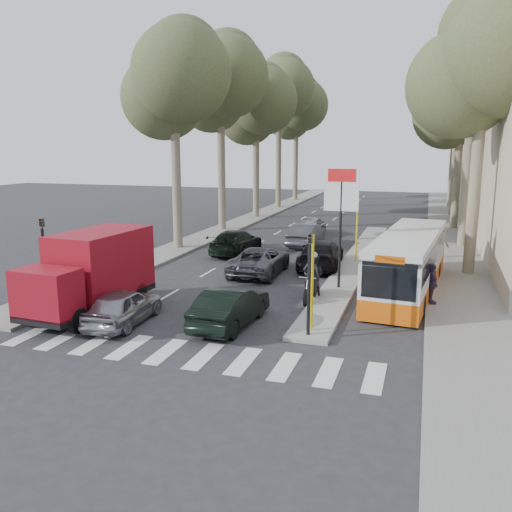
{
  "coord_description": "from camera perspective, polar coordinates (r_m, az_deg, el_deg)",
  "views": [
    {
      "loc": [
        6.8,
        -18.57,
        6.41
      ],
      "look_at": [
        -0.27,
        3.83,
        1.6
      ],
      "focal_mm": 38.0,
      "sensor_mm": 36.0,
      "label": 1
    }
  ],
  "objects": [
    {
      "name": "tree_l_b",
      "position": [
        41.66,
        -3.53,
        17.98
      ],
      "size": [
        7.4,
        7.2,
        14.88
      ],
      "color": "#6B604C",
      "rests_on": "ground"
    },
    {
      "name": "traffic_island",
      "position": [
        30.44,
        10.45,
        -0.62
      ],
      "size": [
        1.5,
        26.0,
        0.16
      ],
      "primitive_type": "cube",
      "color": "gray",
      "rests_on": "ground"
    },
    {
      "name": "tree_l_a",
      "position": [
        34.24,
        -8.4,
        18.12
      ],
      "size": [
        7.4,
        7.2,
        14.1
      ],
      "color": "#6B604C",
      "rests_on": "ground"
    },
    {
      "name": "pedestrian_far",
      "position": [
        32.63,
        18.77,
        1.32
      ],
      "size": [
        1.16,
        0.73,
        1.66
      ],
      "primitive_type": "imported",
      "rotation": [
        0.0,
        0.0,
        3.4
      ],
      "color": "#6E6252",
      "rests_on": "sidewalk_right"
    },
    {
      "name": "sidewalk_right",
      "position": [
        44.06,
        19.7,
        2.61
      ],
      "size": [
        3.2,
        70.0,
        0.12
      ],
      "primitive_type": "cube",
      "color": "gray",
      "rests_on": "ground"
    },
    {
      "name": "billboard",
      "position": [
        23.98,
        8.94,
        4.96
      ],
      "size": [
        1.5,
        12.1,
        5.6
      ],
      "color": "yellow",
      "rests_on": "ground"
    },
    {
      "name": "tree_r_d",
      "position": [
        52.93,
        20.81,
        15.91
      ],
      "size": [
        7.4,
        7.2,
        14.88
      ],
      "color": "#6B604C",
      "rests_on": "ground"
    },
    {
      "name": "tree_l_c",
      "position": [
        49.03,
        0.2,
        15.82
      ],
      "size": [
        7.4,
        7.2,
        13.71
      ],
      "color": "#6B604C",
      "rests_on": "ground"
    },
    {
      "name": "dark_hatchback",
      "position": [
        19.59,
        -2.71,
        -5.37
      ],
      "size": [
        1.75,
        4.38,
        1.42
      ],
      "primitive_type": "imported",
      "rotation": [
        0.0,
        0.0,
        3.08
      ],
      "color": "black",
      "rests_on": "ground"
    },
    {
      "name": "traffic_light_island",
      "position": [
        17.87,
        5.64,
        -1.17
      ],
      "size": [
        0.16,
        0.41,
        3.6
      ],
      "color": "black",
      "rests_on": "ground"
    },
    {
      "name": "tree_l_e",
      "position": [
        64.54,
        4.41,
        15.38
      ],
      "size": [
        7.4,
        7.2,
        14.49
      ],
      "color": "#6B604C",
      "rests_on": "ground"
    },
    {
      "name": "queue_car_c",
      "position": [
        39.76,
        5.89,
        3.24
      ],
      "size": [
        1.65,
        4.05,
        1.38
      ],
      "primitive_type": "imported",
      "rotation": [
        0.0,
        0.0,
        3.15
      ],
      "color": "#999DA0",
      "rests_on": "ground"
    },
    {
      "name": "queue_car_b",
      "position": [
        28.94,
        6.82,
        0.22
      ],
      "size": [
        2.47,
        5.34,
        1.51
      ],
      "primitive_type": "imported",
      "rotation": [
        0.0,
        0.0,
        3.21
      ],
      "color": "black",
      "rests_on": "ground"
    },
    {
      "name": "queue_car_e",
      "position": [
        32.54,
        -2.14,
        1.5
      ],
      "size": [
        2.11,
        5.01,
        1.44
      ],
      "primitive_type": "imported",
      "rotation": [
        0.0,
        0.0,
        3.12
      ],
      "color": "black",
      "rests_on": "ground"
    },
    {
      "name": "tree_r_c",
      "position": [
        44.85,
        21.08,
        15.03
      ],
      "size": [
        7.4,
        7.2,
        13.32
      ],
      "color": "#6B604C",
      "rests_on": "ground"
    },
    {
      "name": "tree_l_d",
      "position": [
        56.86,
        2.61,
        16.97
      ],
      "size": [
        7.4,
        7.2,
        15.66
      ],
      "color": "#6B604C",
      "rests_on": "ground"
    },
    {
      "name": "silver_hatchback",
      "position": [
        20.34,
        -13.8,
        -5.17
      ],
      "size": [
        1.77,
        3.99,
        1.34
      ],
      "primitive_type": "imported",
      "rotation": [
        0.0,
        0.0,
        3.19
      ],
      "color": "#97989E",
      "rests_on": "ground"
    },
    {
      "name": "ground",
      "position": [
        20.79,
        -2.48,
        -6.4
      ],
      "size": [
        120.0,
        120.0,
        0.0
      ],
      "primitive_type": "plane",
      "color": "#28282B",
      "rests_on": "ground"
    },
    {
      "name": "pedestrian_near",
      "position": [
        22.92,
        18.03,
        -2.81
      ],
      "size": [
        0.8,
        1.07,
        1.65
      ],
      "primitive_type": "imported",
      "rotation": [
        0.0,
        0.0,
        1.95
      ],
      "color": "#413049",
      "rests_on": "sidewalk_right"
    },
    {
      "name": "tree_r_a",
      "position": [
        29.04,
        23.22,
        18.55
      ],
      "size": [
        7.4,
        7.2,
        14.1
      ],
      "color": "#6B604C",
      "rests_on": "ground"
    },
    {
      "name": "median_left",
      "position": [
        49.27,
        -0.1,
        4.17
      ],
      "size": [
        2.4,
        64.0,
        0.12
      ],
      "primitive_type": "cube",
      "color": "gray",
      "rests_on": "ground"
    },
    {
      "name": "traffic_light_left",
      "position": [
        23.05,
        -21.48,
        0.96
      ],
      "size": [
        0.16,
        0.41,
        3.6
      ],
      "color": "black",
      "rests_on": "ground"
    },
    {
      "name": "queue_car_d",
      "position": [
        35.17,
        5.32,
        2.24
      ],
      "size": [
        1.73,
        4.53,
        1.47
      ],
      "primitive_type": "imported",
      "rotation": [
        0.0,
        0.0,
        3.1
      ],
      "color": "#44474B",
      "rests_on": "ground"
    },
    {
      "name": "queue_car_a",
      "position": [
        27.41,
        0.38,
        -0.47
      ],
      "size": [
        2.39,
        5.02,
        1.38
      ],
      "primitive_type": "imported",
      "rotation": [
        0.0,
        0.0,
        3.16
      ],
      "color": "#4C4D53",
      "rests_on": "ground"
    },
    {
      "name": "tree_r_b",
      "position": [
        37.1,
        22.32,
        18.51
      ],
      "size": [
        7.4,
        7.2,
        15.27
      ],
      "color": "#6B604C",
      "rests_on": "ground"
    },
    {
      "name": "motorcycle",
      "position": [
        22.93,
        5.96,
        -2.28
      ],
      "size": [
        0.88,
        2.44,
        2.08
      ],
      "rotation": [
        0.0,
        0.0,
        -0.01
      ],
      "color": "black",
      "rests_on": "ground"
    },
    {
      "name": "city_bus",
      "position": [
        24.71,
        15.76,
        -0.54
      ],
      "size": [
        3.23,
        10.34,
        2.68
      ],
      "rotation": [
        0.0,
        0.0,
        -0.1
      ],
      "color": "#D7570B",
      "rests_on": "ground"
    },
    {
      "name": "red_truck",
      "position": [
        21.79,
        -16.86,
        -1.52
      ],
      "size": [
        2.61,
        6.02,
        3.14
      ],
      "rotation": [
        0.0,
        0.0,
        -0.07
      ],
      "color": "black",
      "rests_on": "ground"
    },
    {
      "name": "tree_r_e",
      "position": [
        60.86,
        20.46,
        14.62
      ],
      "size": [
        7.4,
        7.2,
        14.1
      ],
      "color": "#6B604C",
      "rests_on": "ground"
    }
  ]
}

